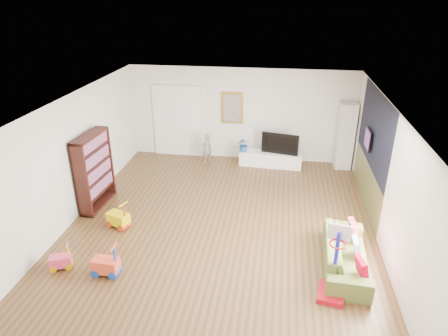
# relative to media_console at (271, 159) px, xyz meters

# --- Properties ---
(floor) EXTENTS (6.50, 7.50, 0.00)m
(floor) POSITION_rel_media_console_xyz_m (-0.94, -3.26, -0.21)
(floor) COLOR brown
(floor) RESTS_ON ground
(ceiling) EXTENTS (6.50, 7.50, 0.00)m
(ceiling) POSITION_rel_media_console_xyz_m (-0.94, -3.26, 2.49)
(ceiling) COLOR white
(ceiling) RESTS_ON ground
(wall_back) EXTENTS (6.50, 0.00, 2.70)m
(wall_back) POSITION_rel_media_console_xyz_m (-0.94, 0.49, 1.14)
(wall_back) COLOR silver
(wall_back) RESTS_ON ground
(wall_front) EXTENTS (6.50, 0.00, 2.70)m
(wall_front) POSITION_rel_media_console_xyz_m (-0.94, -7.01, 1.14)
(wall_front) COLOR white
(wall_front) RESTS_ON ground
(wall_left) EXTENTS (0.00, 7.50, 2.70)m
(wall_left) POSITION_rel_media_console_xyz_m (-4.19, -3.26, 1.14)
(wall_left) COLOR silver
(wall_left) RESTS_ON ground
(wall_right) EXTENTS (0.00, 7.50, 2.70)m
(wall_right) POSITION_rel_media_console_xyz_m (2.31, -3.26, 1.14)
(wall_right) COLOR white
(wall_right) RESTS_ON ground
(navy_accent) EXTENTS (0.01, 3.20, 1.70)m
(navy_accent) POSITION_rel_media_console_xyz_m (2.30, -1.86, 1.64)
(navy_accent) COLOR black
(navy_accent) RESTS_ON wall_right
(olive_wainscot) EXTENTS (0.01, 3.20, 1.00)m
(olive_wainscot) POSITION_rel_media_console_xyz_m (2.30, -1.86, 0.29)
(olive_wainscot) COLOR brown
(olive_wainscot) RESTS_ON wall_right
(doorway) EXTENTS (1.45, 0.06, 2.10)m
(doorway) POSITION_rel_media_console_xyz_m (-2.84, 0.45, 0.84)
(doorway) COLOR white
(doorway) RESTS_ON ground
(painting_back) EXTENTS (0.62, 0.06, 0.92)m
(painting_back) POSITION_rel_media_console_xyz_m (-1.19, 0.45, 1.34)
(painting_back) COLOR gold
(painting_back) RESTS_ON wall_back
(artwork_right) EXTENTS (0.04, 0.56, 0.46)m
(artwork_right) POSITION_rel_media_console_xyz_m (2.23, -1.66, 1.34)
(artwork_right) COLOR #7F3F8C
(artwork_right) RESTS_ON wall_right
(media_console) EXTENTS (1.80, 0.54, 0.41)m
(media_console) POSITION_rel_media_console_xyz_m (0.00, 0.00, 0.00)
(media_console) COLOR white
(media_console) RESTS_ON ground
(tall_cabinet) EXTENTS (0.47, 0.47, 1.89)m
(tall_cabinet) POSITION_rel_media_console_xyz_m (2.03, 0.20, 0.74)
(tall_cabinet) COLOR silver
(tall_cabinet) RESTS_ON ground
(bookshelf) EXTENTS (0.39, 1.23, 1.77)m
(bookshelf) POSITION_rel_media_console_xyz_m (-3.94, -2.89, 0.68)
(bookshelf) COLOR black
(bookshelf) RESTS_ON ground
(sofa) EXTENTS (0.87, 1.99, 0.57)m
(sofa) POSITION_rel_media_console_xyz_m (1.55, -4.42, 0.08)
(sofa) COLOR #5A682E
(sofa) RESTS_ON ground
(basketball_hoop) EXTENTS (0.53, 0.61, 1.29)m
(basketball_hoop) POSITION_rel_media_console_xyz_m (1.23, -5.24, 0.44)
(basketball_hoop) COLOR #B00A1B
(basketball_hoop) RESTS_ON ground
(ride_on_yellow) EXTENTS (0.54, 0.43, 0.62)m
(ride_on_yellow) POSITION_rel_media_console_xyz_m (-3.11, -3.73, 0.10)
(ride_on_yellow) COLOR #DFD107
(ride_on_yellow) RESTS_ON ground
(ride_on_orange) EXTENTS (0.47, 0.29, 0.61)m
(ride_on_orange) POSITION_rel_media_console_xyz_m (-2.72, -5.26, 0.10)
(ride_on_orange) COLOR #E7492D
(ride_on_orange) RESTS_ON ground
(ride_on_pink) EXTENTS (0.43, 0.36, 0.50)m
(ride_on_pink) POSITION_rel_media_console_xyz_m (-3.62, -5.22, 0.04)
(ride_on_pink) COLOR #E13B5D
(ride_on_pink) RESTS_ON ground
(child) EXTENTS (0.38, 0.38, 0.89)m
(child) POSITION_rel_media_console_xyz_m (-1.86, -0.03, 0.24)
(child) COLOR slate
(child) RESTS_ON ground
(tv) EXTENTS (1.06, 0.35, 0.61)m
(tv) POSITION_rel_media_console_xyz_m (0.26, 0.03, 0.51)
(tv) COLOR black
(tv) RESTS_ON media_console
(vase_plant) EXTENTS (0.44, 0.40, 0.42)m
(vase_plant) POSITION_rel_media_console_xyz_m (-0.78, -0.03, 0.42)
(vase_plant) COLOR #1F5297
(vase_plant) RESTS_ON media_console
(pillow_left) EXTENTS (0.17, 0.37, 0.36)m
(pillow_left) POSITION_rel_media_console_xyz_m (1.72, -4.99, 0.24)
(pillow_left) COLOR red
(pillow_left) RESTS_ON sofa
(pillow_center) EXTENTS (0.10, 0.35, 0.35)m
(pillow_center) POSITION_rel_media_console_xyz_m (1.72, -4.42, 0.24)
(pillow_center) COLOR silver
(pillow_center) RESTS_ON sofa
(pillow_right) EXTENTS (0.14, 0.41, 0.40)m
(pillow_right) POSITION_rel_media_console_xyz_m (1.75, -3.86, 0.24)
(pillow_right) COLOR #D42F40
(pillow_right) RESTS_ON sofa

